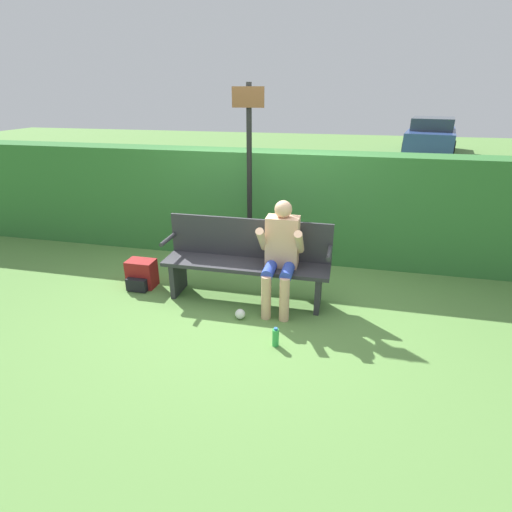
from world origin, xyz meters
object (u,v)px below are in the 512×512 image
Objects in this scene: person_seated at (281,251)px; signpost at (249,169)px; parked_car at (431,136)px; park_bench at (247,259)px; backpack at (141,275)px; water_bottle at (276,337)px.

signpost is at bearing 120.89° from person_seated.
parked_car is (4.42, 12.60, -0.75)m from signpost.
signpost is at bearing 172.14° from parked_car.
signpost reaches higher than park_bench.
backpack is 1.97m from signpost.
backpack is 2.12m from water_bottle.
signpost is at bearing 111.17° from water_bottle.
park_bench is 0.81× the size of signpost.
person_seated is 1.90m from backpack.
signpost is 13.37m from parked_car.
person_seated is (0.43, -0.13, 0.19)m from park_bench.
person_seated is 14.14m from parked_car.
parked_car is (5.63, 13.53, 0.48)m from backpack.
park_bench is 0.46× the size of parked_car.
parked_car is at bearing 70.68° from signpost.
signpost reaches higher than person_seated.
parked_car is at bearing 75.59° from water_bottle.
parked_car reaches higher than person_seated.
person_seated is 0.51× the size of signpost.
park_bench is 0.49m from person_seated.
signpost reaches higher than water_bottle.
signpost is at bearing 101.66° from park_bench.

